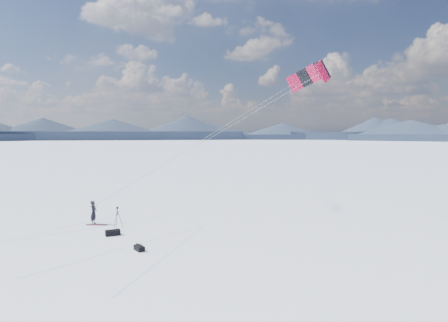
{
  "coord_description": "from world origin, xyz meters",
  "views": [
    {
      "loc": [
        9.38,
        -22.92,
        6.52
      ],
      "look_at": [
        8.33,
        4.31,
        4.4
      ],
      "focal_mm": 30.0,
      "sensor_mm": 36.0,
      "label": 1
    }
  ],
  "objects_px": {
    "gear_bag_a": "(113,233)",
    "gear_bag_b": "(139,248)",
    "tripod": "(117,215)",
    "snowkiter": "(94,224)",
    "snowboard": "(97,225)"
  },
  "relations": [
    {
      "from": "tripod",
      "to": "gear_bag_b",
      "type": "xyz_separation_m",
      "value": [
        2.68,
        -4.53,
        -0.82
      ]
    },
    {
      "from": "snowkiter",
      "to": "gear_bag_a",
      "type": "bearing_deg",
      "value": -139.85
    },
    {
      "from": "snowboard",
      "to": "snowkiter",
      "type": "bearing_deg",
      "value": 140.47
    },
    {
      "from": "snowboard",
      "to": "gear_bag_a",
      "type": "relative_size",
      "value": 1.52
    },
    {
      "from": "snowboard",
      "to": "tripod",
      "type": "xyz_separation_m",
      "value": [
        1.81,
        -0.98,
        0.95
      ]
    },
    {
      "from": "gear_bag_a",
      "to": "gear_bag_b",
      "type": "bearing_deg",
      "value": -77.55
    },
    {
      "from": "snowboard",
      "to": "tripod",
      "type": "distance_m",
      "value": 2.27
    },
    {
      "from": "gear_bag_a",
      "to": "gear_bag_b",
      "type": "distance_m",
      "value": 3.82
    },
    {
      "from": "snowkiter",
      "to": "snowboard",
      "type": "bearing_deg",
      "value": -128.85
    },
    {
      "from": "snowkiter",
      "to": "gear_bag_a",
      "type": "xyz_separation_m",
      "value": [
        2.32,
        -2.83,
        0.18
      ]
    },
    {
      "from": "tripod",
      "to": "gear_bag_a",
      "type": "xyz_separation_m",
      "value": [
        0.21,
        -1.61,
        -0.79
      ]
    },
    {
      "from": "snowboard",
      "to": "gear_bag_b",
      "type": "xyz_separation_m",
      "value": [
        4.49,
        -5.51,
        0.13
      ]
    },
    {
      "from": "snowboard",
      "to": "gear_bag_a",
      "type": "bearing_deg",
      "value": -51.81
    },
    {
      "from": "tripod",
      "to": "gear_bag_b",
      "type": "distance_m",
      "value": 5.33
    },
    {
      "from": "tripod",
      "to": "gear_bag_a",
      "type": "bearing_deg",
      "value": -112.68
    }
  ]
}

